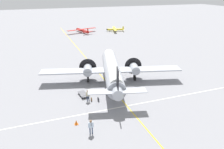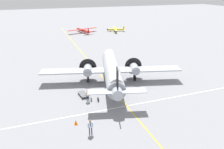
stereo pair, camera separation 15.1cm
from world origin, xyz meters
name	(u,v)px [view 1 (the left image)]	position (x,y,z in m)	size (l,w,h in m)	color
ground_plane	(112,84)	(0.00, 0.00, 0.00)	(300.00, 300.00, 0.00)	gray
apron_line_eastwest	(109,84)	(0.00, 0.63, 0.00)	(120.00, 0.16, 0.01)	gold
apron_line_northsouth	(131,105)	(-7.73, 0.00, 0.00)	(0.16, 120.00, 0.01)	silver
airliner_main	(112,69)	(0.42, -0.12, 2.58)	(18.72, 23.92, 5.95)	#ADB2BC
crew_foreground	(91,125)	(-12.07, 6.91, 1.13)	(0.29, 0.63, 1.84)	navy
passenger_boarding	(88,94)	(-4.54, 5.35, 1.09)	(0.29, 0.61, 1.78)	navy
suitcase_near_door	(91,99)	(-4.61, 4.87, 0.24)	(0.37, 0.12, 0.52)	brown
suitcase_upright_spare	(98,99)	(-5.01, 3.94, 0.25)	(0.48, 0.14, 0.54)	#232328
baggage_cart	(83,94)	(-2.63, 5.62, 0.28)	(2.41, 1.32, 0.56)	#56565B
light_aircraft_distant	(115,29)	(44.64, -17.50, 0.77)	(8.84, 6.73, 1.77)	yellow
light_aircraft_taxiing	(82,30)	(46.14, -5.39, 0.87)	(8.63, 11.31, 2.17)	#B2231E
traffic_cone	(76,122)	(-9.67, 8.13, 0.28)	(0.45, 0.45, 0.59)	orange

